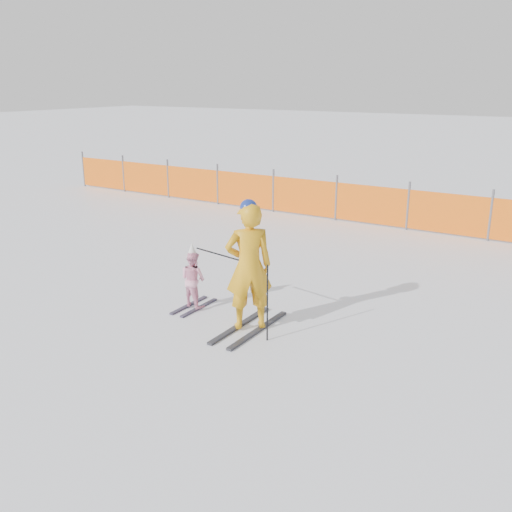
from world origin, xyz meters
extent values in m
plane|color=white|center=(0.00, 0.00, 0.00)|extent=(120.00, 120.00, 0.00)
cube|color=black|center=(0.06, -0.06, 0.02)|extent=(0.09, 1.61, 0.04)
cube|color=black|center=(0.40, -0.06, 0.02)|extent=(0.09, 1.61, 0.04)
imported|color=orange|center=(0.23, -0.06, 1.02)|extent=(0.84, 0.83, 1.96)
sphere|color=navy|center=(0.23, -0.06, 1.92)|extent=(0.26, 0.26, 0.26)
cube|color=black|center=(-1.15, 0.18, 0.01)|extent=(0.09, 0.94, 0.03)
cube|color=black|center=(-0.93, 0.18, 0.01)|extent=(0.09, 0.94, 0.03)
imported|color=#FDA5C6|center=(-1.04, 0.18, 0.51)|extent=(0.50, 0.41, 0.96)
cone|color=silver|center=(-1.04, 0.18, 1.02)|extent=(0.19, 0.19, 0.24)
cylinder|color=black|center=(0.68, -0.26, 0.59)|extent=(0.02, 0.02, 1.18)
cylinder|color=black|center=(-0.41, 0.06, 1.07)|extent=(1.03, 0.22, 0.02)
cylinder|color=#595960|center=(-11.67, 7.28, 0.62)|extent=(0.06, 0.06, 1.25)
cylinder|color=#595960|center=(-9.67, 7.28, 0.62)|extent=(0.06, 0.06, 1.25)
cylinder|color=#595960|center=(-7.67, 7.28, 0.62)|extent=(0.06, 0.06, 1.25)
cylinder|color=#595960|center=(-5.67, 7.28, 0.62)|extent=(0.06, 0.06, 1.25)
cylinder|color=#595960|center=(-3.67, 7.28, 0.62)|extent=(0.06, 0.06, 1.25)
cylinder|color=#595960|center=(-1.67, 7.28, 0.62)|extent=(0.06, 0.06, 1.25)
cylinder|color=#595960|center=(0.33, 7.28, 0.62)|extent=(0.06, 0.06, 1.25)
cylinder|color=#595960|center=(2.33, 7.28, 0.62)|extent=(0.06, 0.06, 1.25)
cube|color=orange|center=(-4.13, 7.28, 0.55)|extent=(15.08, 0.03, 1.00)
camera|label=1|loc=(4.65, -6.88, 3.69)|focal=40.00mm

